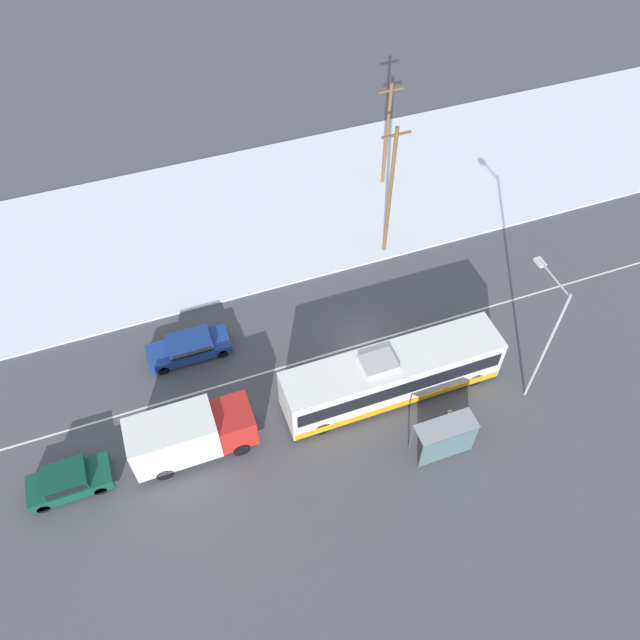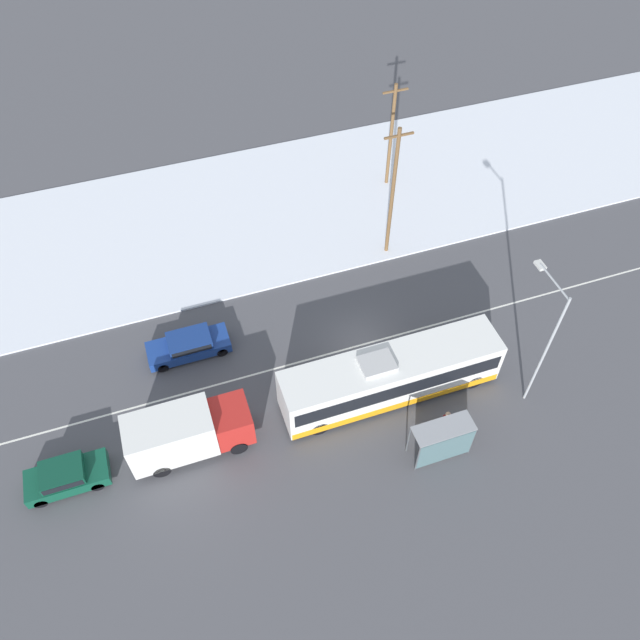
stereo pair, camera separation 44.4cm
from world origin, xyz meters
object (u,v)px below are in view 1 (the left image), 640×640
Objects in this scene: bus_shelter at (447,438)px; city_bus at (392,375)px; streetlamp at (546,329)px; parked_car_near_truck at (68,480)px; sedan_car at (189,346)px; box_truck at (189,434)px; utility_pole_snowlot at (387,134)px; pedestrian_at_stop at (449,417)px; utility_pole_roadside at (390,192)px.

city_bus is at bearing 102.69° from bus_shelter.
parked_car_near_truck is at bearing 174.27° from streetlamp.
sedan_car is 9.54m from parked_car_near_truck.
utility_pole_snowlot is (18.07, 16.94, 2.53)m from box_truck.
sedan_car is 15.04m from pedestrian_at_stop.
streetlamp is (5.09, 0.87, 4.16)m from pedestrian_at_stop.
city_bus is at bearing 121.61° from pedestrian_at_stop.
city_bus is 1.27× the size of utility_pole_roadside.
streetlamp is at bearing 20.31° from bus_shelter.
pedestrian_at_stop reaches higher than parked_car_near_truck.
parked_car_near_truck is 18.79m from bus_shelter.
sedan_car is 1.52× the size of bus_shelter.
city_bus is at bearing -112.12° from utility_pole_roadside.
city_bus is 1.46× the size of streetlamp.
utility_pole_snowlot is at bearing 89.88° from streetlamp.
city_bus is 11.73m from utility_pole_roadside.
box_truck is at bearing 172.50° from streetlamp.
parked_car_near_truck is 1.29× the size of bus_shelter.
city_bus is 11.71m from sedan_car.
box_truck reaches higher than parked_car_near_truck.
city_bus is at bearing 162.34° from streetlamp.
utility_pole_snowlot reaches higher than parked_car_near_truck.
sedan_car is at bearing -163.67° from utility_pole_roadside.
box_truck is 3.75× the size of pedestrian_at_stop.
streetlamp is at bearing -77.67° from utility_pole_roadside.
city_bus is 17.20m from parked_car_near_truck.
utility_pole_snowlot is (0.04, 19.31, -0.99)m from streetlamp.
bus_shelter reaches higher than sedan_car.
pedestrian_at_stop is at bearing -58.39° from city_bus.
parked_car_near_truck is at bearing 170.20° from pedestrian_at_stop.
sedan_car is at bearing 39.70° from parked_car_near_truck.
sedan_car is 0.50× the size of utility_pole_roadside.
utility_pole_roadside is (3.23, 14.87, 3.25)m from bus_shelter.
utility_pole_roadside is at bearing 25.51° from parked_car_near_truck.
parked_car_near_truck is 29.72m from utility_pole_snowlot.
utility_pole_snowlot reaches higher than bus_shelter.
utility_pole_snowlot is (24.22, 16.89, 3.40)m from parked_car_near_truck.
sedan_car is 20.32m from utility_pole_snowlot.
sedan_car is 1.18× the size of parked_car_near_truck.
box_truck is at bearing 159.10° from bus_shelter.
bus_shelter is (18.18, -4.65, 0.90)m from parked_car_near_truck.
bus_shelter is at bearing 135.25° from sedan_car.
parked_car_near_truck is at bearing 179.52° from box_truck.
box_truck is 1.55× the size of parked_car_near_truck.
parked_car_near_truck is at bearing 165.67° from bus_shelter.
city_bus is 4.56m from bus_shelter.
bus_shelter is 15.56m from utility_pole_roadside.
parked_car_near_truck is at bearing 39.70° from sedan_car.
box_truck is 2.01× the size of bus_shelter.
city_bus is 7.28× the size of pedestrian_at_stop.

